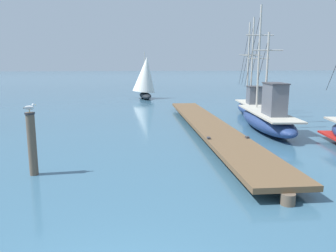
{
  "coord_description": "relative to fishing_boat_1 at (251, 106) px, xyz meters",
  "views": [
    {
      "loc": [
        0.17,
        -3.82,
        3.37
      ],
      "look_at": [
        2.08,
        6.68,
        1.4
      ],
      "focal_mm": 35.15,
      "sensor_mm": 36.0,
      "label": 1
    }
  ],
  "objects": [
    {
      "name": "mooring_piling",
      "position": [
        -11.98,
        -10.51,
        0.36
      ],
      "size": [
        0.3,
        0.3,
        1.97
      ],
      "color": "brown",
      "rests_on": "ground"
    },
    {
      "name": "fishing_boat_2",
      "position": [
        -1.52,
        -5.32,
        0.04
      ],
      "size": [
        2.89,
        8.56,
        6.65
      ],
      "color": "navy",
      "rests_on": "ground"
    },
    {
      "name": "distant_sailboat",
      "position": [
        -5.83,
        12.74,
        1.49
      ],
      "size": [
        2.65,
        4.59,
        4.73
      ],
      "color": "black",
      "rests_on": "ground"
    },
    {
      "name": "floating_dock",
      "position": [
        -4.58,
        -4.98,
        -0.3
      ],
      "size": [
        3.36,
        18.4,
        0.53
      ],
      "color": "brown",
      "rests_on": "ground"
    },
    {
      "name": "perched_seagull",
      "position": [
        -11.99,
        -10.51,
        1.46
      ],
      "size": [
        0.38,
        0.15,
        0.26
      ],
      "color": "gold",
      "rests_on": "mooring_piling"
    },
    {
      "name": "fishing_boat_1",
      "position": [
        0.0,
        0.0,
        0.0
      ],
      "size": [
        2.37,
        6.72,
        6.52
      ],
      "color": "navy",
      "rests_on": "ground"
    }
  ]
}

